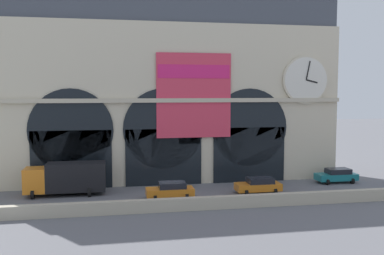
% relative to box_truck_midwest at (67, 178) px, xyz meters
% --- Properties ---
extents(ground_plane, '(200.00, 200.00, 0.00)m').
position_rel_box_truck_midwest_xyz_m(ground_plane, '(9.68, -2.34, -1.70)').
color(ground_plane, slate).
extents(quay_parapet_wall, '(90.00, 0.70, 1.06)m').
position_rel_box_truck_midwest_xyz_m(quay_parapet_wall, '(9.68, -7.32, -1.17)').
color(quay_parapet_wall, '#B2A891').
rests_on(quay_parapet_wall, ground).
extents(station_building, '(39.53, 5.79, 20.80)m').
position_rel_box_truck_midwest_xyz_m(station_building, '(9.71, 5.34, 8.44)').
color(station_building, beige).
rests_on(station_building, ground).
extents(box_truck_midwest, '(7.50, 2.91, 3.12)m').
position_rel_box_truck_midwest_xyz_m(box_truck_midwest, '(0.00, 0.00, 0.00)').
color(box_truck_midwest, orange).
rests_on(box_truck_midwest, ground).
extents(car_center, '(4.40, 2.22, 1.55)m').
position_rel_box_truck_midwest_xyz_m(car_center, '(9.58, -3.22, -0.90)').
color(car_center, orange).
rests_on(car_center, ground).
extents(car_mideast, '(4.40, 2.22, 1.55)m').
position_rel_box_truck_midwest_xyz_m(car_mideast, '(18.32, -2.71, -0.90)').
color(car_mideast, orange).
rests_on(car_mideast, ground).
extents(car_east, '(4.40, 2.22, 1.55)m').
position_rel_box_truck_midwest_xyz_m(car_east, '(28.33, 0.38, -0.90)').
color(car_east, '#19727A').
rests_on(car_east, ground).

